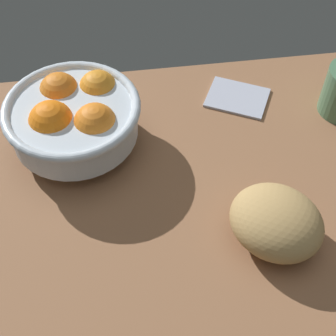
# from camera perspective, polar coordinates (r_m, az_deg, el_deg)

# --- Properties ---
(ground_plane) EXTENTS (0.76, 0.60, 0.03)m
(ground_plane) POSITION_cam_1_polar(r_m,az_deg,el_deg) (0.84, 4.05, -2.36)
(ground_plane) COLOR #926342
(fruit_bowl) EXTENTS (0.23, 0.23, 0.11)m
(fruit_bowl) POSITION_cam_1_polar(r_m,az_deg,el_deg) (0.85, -10.85, 5.95)
(fruit_bowl) COLOR silver
(fruit_bowl) RESTS_ON ground
(bread_loaf) EXTENTS (0.19, 0.19, 0.08)m
(bread_loaf) POSITION_cam_1_polar(r_m,az_deg,el_deg) (0.75, 12.42, -6.14)
(bread_loaf) COLOR tan
(bread_loaf) RESTS_ON ground
(napkin_folded) EXTENTS (0.14, 0.13, 0.01)m
(napkin_folded) POSITION_cam_1_polar(r_m,az_deg,el_deg) (0.96, 8.04, 8.18)
(napkin_folded) COLOR #B0B6CB
(napkin_folded) RESTS_ON ground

